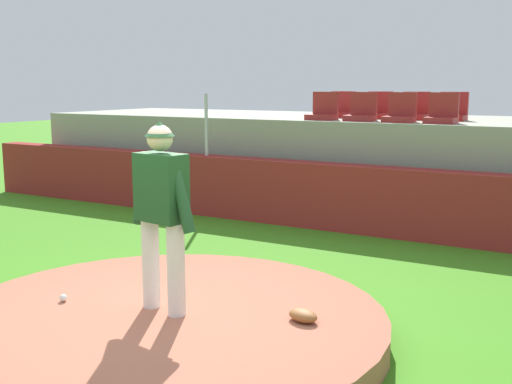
% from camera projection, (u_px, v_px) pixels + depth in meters
% --- Properties ---
extents(ground_plane, '(60.00, 60.00, 0.00)m').
position_uv_depth(ground_plane, '(164.00, 338.00, 5.98)').
color(ground_plane, '#3D841B').
extents(pitchers_mound, '(4.22, 4.22, 0.24)m').
position_uv_depth(pitchers_mound, '(164.00, 326.00, 5.96)').
color(pitchers_mound, '#A76048').
rests_on(pitchers_mound, ground_plane).
extents(pitcher, '(0.83, 0.34, 1.80)m').
position_uv_depth(pitcher, '(162.00, 203.00, 5.84)').
color(pitcher, silver).
rests_on(pitcher, pitchers_mound).
extents(baseball, '(0.07, 0.07, 0.07)m').
position_uv_depth(baseball, '(63.00, 298.00, 6.27)').
color(baseball, white).
rests_on(baseball, pitchers_mound).
extents(fielding_glove, '(0.35, 0.28, 0.11)m').
position_uv_depth(fielding_glove, '(303.00, 315.00, 5.74)').
color(fielding_glove, brown).
rests_on(fielding_glove, pitchers_mound).
extents(brick_barrier, '(16.46, 0.40, 1.09)m').
position_uv_depth(brick_barrier, '(356.00, 199.00, 10.22)').
color(brick_barrier, maroon).
rests_on(brick_barrier, ground_plane).
extents(fence_post_left, '(0.06, 0.06, 1.12)m').
position_uv_depth(fence_post_left, '(206.00, 125.00, 11.44)').
color(fence_post_left, silver).
rests_on(fence_post_left, brick_barrier).
extents(bleacher_platform, '(14.83, 3.54, 1.74)m').
position_uv_depth(bleacher_platform, '(399.00, 164.00, 12.10)').
color(bleacher_platform, gray).
rests_on(bleacher_platform, ground_plane).
extents(stadium_chair_0, '(0.48, 0.44, 0.50)m').
position_uv_depth(stadium_chair_0, '(323.00, 111.00, 11.37)').
color(stadium_chair_0, maroon).
rests_on(stadium_chair_0, bleacher_platform).
extents(stadium_chair_1, '(0.48, 0.44, 0.50)m').
position_uv_depth(stadium_chair_1, '(362.00, 112.00, 11.03)').
color(stadium_chair_1, maroon).
rests_on(stadium_chair_1, bleacher_platform).
extents(stadium_chair_2, '(0.48, 0.44, 0.50)m').
position_uv_depth(stadium_chair_2, '(400.00, 113.00, 10.66)').
color(stadium_chair_2, maroon).
rests_on(stadium_chair_2, bleacher_platform).
extents(stadium_chair_3, '(0.48, 0.44, 0.50)m').
position_uv_depth(stadium_chair_3, '(442.00, 114.00, 10.34)').
color(stadium_chair_3, maroon).
rests_on(stadium_chair_3, bleacher_platform).
extents(stadium_chair_4, '(0.48, 0.44, 0.50)m').
position_uv_depth(stadium_chair_4, '(341.00, 109.00, 12.16)').
color(stadium_chair_4, maroon).
rests_on(stadium_chair_4, bleacher_platform).
extents(stadium_chair_5, '(0.48, 0.44, 0.50)m').
position_uv_depth(stadium_chair_5, '(378.00, 110.00, 11.80)').
color(stadium_chair_5, maroon).
rests_on(stadium_chair_5, bleacher_platform).
extents(stadium_chair_6, '(0.48, 0.44, 0.50)m').
position_uv_depth(stadium_chair_6, '(415.00, 111.00, 11.43)').
color(stadium_chair_6, maroon).
rests_on(stadium_chair_6, bleacher_platform).
extents(stadium_chair_7, '(0.48, 0.44, 0.50)m').
position_uv_depth(stadium_chair_7, '(453.00, 112.00, 11.14)').
color(stadium_chair_7, maroon).
rests_on(stadium_chair_7, bleacher_platform).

